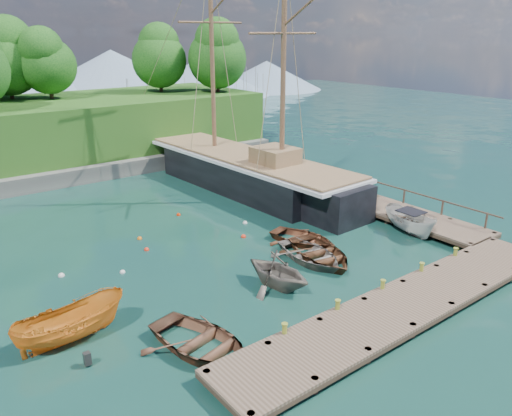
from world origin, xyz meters
The scene contains 24 objects.
ground centered at (0.00, 0.00, 0.00)m, with size 160.00×160.00×0.00m, color #143D38.
dock_near centered at (2.00, -6.50, 0.43)m, with size 20.00×3.20×1.10m.
dock_east centered at (11.50, 7.00, 0.43)m, with size 3.20×24.00×1.10m.
bollard_0 centered at (-4.00, -5.10, 0.00)m, with size 0.26×0.26×0.45m, color olive.
bollard_1 centered at (-1.00, -5.10, 0.00)m, with size 0.26×0.26×0.45m, color olive.
bollard_2 centered at (2.00, -5.10, 0.00)m, with size 0.26×0.26×0.45m, color olive.
bollard_3 centered at (5.00, -5.10, 0.00)m, with size 0.26×0.26×0.45m, color olive.
bollard_4 centered at (8.00, -5.10, 0.00)m, with size 0.26×0.26×0.45m, color olive.
rowboat_0 centered at (-6.80, -3.39, 0.00)m, with size 3.53×4.94×1.02m, color brown.
rowboat_1 centered at (-1.03, -1.11, 0.00)m, with size 3.23×3.74×1.97m, color #6E645A.
rowboat_2 centered at (2.76, -0.24, 0.00)m, with size 3.51×4.91×1.02m, color #4D2D1A.
rowboat_3 centered at (2.27, 0.04, 0.00)m, with size 3.27×4.58×0.95m, color slate.
rowboat_4 centered at (3.58, 2.03, 0.00)m, with size 3.00×4.20×0.87m, color brown.
motorboat_orange centered at (-10.60, 0.41, 0.00)m, with size 1.73×4.61×1.78m, color orange.
cabin_boat_white centered at (10.00, -0.75, 0.00)m, with size 1.61×4.28×1.65m, color beige.
schooner centered at (7.44, 13.01, 1.19)m, with size 6.28×28.96×21.47m.
mooring_buoy_0 centered at (-6.52, 4.96, 0.00)m, with size 0.29×0.29×0.29m, color silver.
mooring_buoy_1 centered at (-4.25, 6.82, 0.00)m, with size 0.30×0.30×0.30m, color red.
mooring_buoy_2 centered at (1.34, 4.98, 0.00)m, with size 0.33×0.33×0.33m, color #F73417.
mooring_buoy_3 centered at (2.78, 6.80, 0.00)m, with size 0.31×0.31×0.31m, color silver.
mooring_buoy_4 centered at (-3.86, 8.59, 0.00)m, with size 0.30×0.30×0.30m, color #CF610E.
mooring_buoy_5 centered at (0.07, 10.83, 0.00)m, with size 0.29×0.29×0.29m, color red.
mooring_buoy_6 centered at (-9.18, 6.50, 0.00)m, with size 0.34×0.34×0.34m, color silver.
distant_ridge centered at (4.30, 70.00, 4.35)m, with size 117.00×40.00×10.00m.
Camera 1 is at (-15.23, -17.90, 11.87)m, focal length 35.00 mm.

